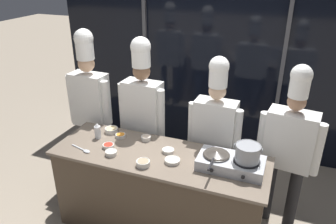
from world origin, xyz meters
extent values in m
cube|color=black|center=(0.00, 1.89, 1.35)|extent=(4.58, 0.04, 2.70)
cube|color=#47474C|center=(-0.97, 1.85, 1.35)|extent=(0.05, 0.05, 2.70)
cube|color=#47474C|center=(0.97, 1.85, 1.35)|extent=(0.05, 0.05, 2.70)
cube|color=#4C3D2D|center=(0.00, 0.00, 0.44)|extent=(2.06, 0.68, 0.88)
cube|color=#756656|center=(0.00, 0.00, 0.90)|extent=(2.12, 0.71, 0.03)
cube|color=#B2B5BA|center=(0.69, 0.02, 0.96)|extent=(0.59, 0.32, 0.11)
cylinder|color=black|center=(0.56, 0.02, 1.02)|extent=(0.24, 0.24, 0.01)
cylinder|color=black|center=(0.56, -0.15, 0.96)|extent=(0.03, 0.01, 0.03)
cylinder|color=black|center=(0.83, 0.02, 1.02)|extent=(0.24, 0.24, 0.01)
cylinder|color=black|center=(0.83, -0.15, 0.96)|extent=(0.03, 0.01, 0.03)
cylinder|color=#38332D|center=(0.56, 0.02, 1.03)|extent=(0.23, 0.23, 0.01)
cone|color=#38332D|center=(0.56, 0.02, 1.05)|extent=(0.24, 0.24, 0.04)
cylinder|color=black|center=(0.56, -0.19, 1.05)|extent=(0.02, 0.18, 0.02)
cylinder|color=#93969B|center=(0.83, 0.02, 1.10)|extent=(0.21, 0.21, 0.15)
torus|color=#93969B|center=(0.83, 0.02, 1.18)|extent=(0.22, 0.22, 0.01)
torus|color=#93969B|center=(0.71, 0.02, 1.15)|extent=(0.01, 0.05, 0.05)
torus|color=#93969B|center=(0.95, 0.02, 1.15)|extent=(0.01, 0.05, 0.05)
cylinder|color=white|center=(-0.73, 0.08, 0.98)|extent=(0.07, 0.07, 0.14)
cone|color=white|center=(-0.73, 0.08, 1.07)|extent=(0.06, 0.06, 0.04)
cylinder|color=silver|center=(-0.52, -0.06, 0.93)|extent=(0.11, 0.11, 0.04)
torus|color=silver|center=(-0.52, -0.06, 0.95)|extent=(0.12, 0.12, 0.01)
cylinder|color=#B22D1E|center=(-0.52, -0.06, 0.94)|extent=(0.09, 0.09, 0.02)
cylinder|color=silver|center=(0.17, -0.08, 0.93)|extent=(0.14, 0.14, 0.03)
torus|color=silver|center=(0.17, -0.08, 0.94)|extent=(0.15, 0.15, 0.01)
cylinder|color=beige|center=(0.17, -0.08, 0.94)|extent=(0.12, 0.12, 0.02)
cylinder|color=silver|center=(-0.23, 0.22, 0.93)|extent=(0.10, 0.10, 0.05)
torus|color=silver|center=(-0.23, 0.22, 0.96)|extent=(0.10, 0.10, 0.01)
cylinder|color=beige|center=(-0.23, 0.22, 0.95)|extent=(0.08, 0.08, 0.02)
cylinder|color=silver|center=(-0.66, 0.24, 0.94)|extent=(0.14, 0.14, 0.05)
torus|color=silver|center=(-0.66, 0.24, 0.96)|extent=(0.14, 0.14, 0.01)
cylinder|color=#E0C689|center=(-0.66, 0.24, 0.95)|extent=(0.11, 0.11, 0.03)
cylinder|color=silver|center=(-0.52, 0.18, 0.93)|extent=(0.11, 0.11, 0.03)
torus|color=silver|center=(-0.52, 0.18, 0.94)|extent=(0.11, 0.11, 0.01)
cylinder|color=orange|center=(-0.52, 0.18, 0.94)|extent=(0.09, 0.09, 0.02)
cylinder|color=silver|center=(-0.06, -0.22, 0.94)|extent=(0.13, 0.13, 0.05)
torus|color=silver|center=(-0.06, -0.22, 0.96)|extent=(0.13, 0.13, 0.01)
cylinder|color=#9E896B|center=(-0.06, -0.22, 0.95)|extent=(0.10, 0.10, 0.03)
cylinder|color=silver|center=(-0.43, -0.17, 0.93)|extent=(0.11, 0.11, 0.04)
torus|color=silver|center=(-0.43, -0.17, 0.95)|extent=(0.12, 0.12, 0.01)
cylinder|color=silver|center=(-0.43, -0.17, 0.94)|extent=(0.09, 0.09, 0.02)
cylinder|color=silver|center=(0.07, 0.08, 0.93)|extent=(0.12, 0.12, 0.03)
torus|color=silver|center=(0.07, 0.08, 0.94)|extent=(0.12, 0.12, 0.01)
cylinder|color=white|center=(0.07, 0.08, 0.94)|extent=(0.10, 0.10, 0.02)
cube|color=#B2B5BA|center=(-0.81, -0.17, 0.92)|extent=(0.17, 0.06, 0.01)
ellipsoid|color=#B2B5BA|center=(-0.69, -0.21, 0.92)|extent=(0.09, 0.07, 0.02)
cylinder|color=#232326|center=(-0.98, 0.53, 0.40)|extent=(0.11, 0.11, 0.80)
cylinder|color=#232326|center=(-1.22, 0.54, 0.40)|extent=(0.11, 0.11, 0.80)
cube|color=white|center=(-1.10, 0.53, 1.12)|extent=(0.44, 0.24, 0.64)
cylinder|color=white|center=(-0.86, 0.49, 1.10)|extent=(0.09, 0.09, 0.59)
cylinder|color=white|center=(-1.35, 0.51, 1.10)|extent=(0.09, 0.09, 0.59)
sphere|color=tan|center=(-1.10, 0.53, 1.56)|extent=(0.19, 0.19, 0.19)
cylinder|color=white|center=(-1.10, 0.53, 1.73)|extent=(0.20, 0.20, 0.24)
sphere|color=white|center=(-1.10, 0.53, 1.85)|extent=(0.22, 0.22, 0.22)
cylinder|color=#2D3856|center=(-0.29, 0.52, 0.40)|extent=(0.11, 0.11, 0.79)
cylinder|color=#2D3856|center=(-0.52, 0.53, 0.40)|extent=(0.11, 0.11, 0.79)
cube|color=white|center=(-0.41, 0.52, 1.11)|extent=(0.44, 0.25, 0.64)
cylinder|color=white|center=(-0.17, 0.47, 1.10)|extent=(0.09, 0.09, 0.59)
cylinder|color=white|center=(-0.65, 0.50, 1.10)|extent=(0.09, 0.09, 0.59)
sphere|color=brown|center=(-0.41, 0.52, 1.55)|extent=(0.19, 0.19, 0.19)
cylinder|color=white|center=(-0.41, 0.52, 1.71)|extent=(0.20, 0.20, 0.21)
sphere|color=white|center=(-0.41, 0.52, 1.82)|extent=(0.21, 0.21, 0.21)
cylinder|color=#232326|center=(0.54, 0.52, 0.37)|extent=(0.11, 0.11, 0.74)
cylinder|color=#232326|center=(0.30, 0.52, 0.37)|extent=(0.11, 0.11, 0.74)
cube|color=white|center=(0.42, 0.52, 1.04)|extent=(0.44, 0.24, 0.60)
cylinder|color=white|center=(0.66, 0.48, 1.02)|extent=(0.09, 0.09, 0.55)
cylinder|color=white|center=(0.18, 0.49, 1.02)|extent=(0.09, 0.09, 0.55)
sphere|color=beige|center=(0.42, 0.52, 1.44)|extent=(0.18, 0.18, 0.18)
cylinder|color=white|center=(0.42, 0.52, 1.60)|extent=(0.18, 0.18, 0.21)
sphere|color=white|center=(0.42, 0.52, 1.70)|extent=(0.20, 0.20, 0.20)
cylinder|color=#232326|center=(1.30, 0.54, 0.36)|extent=(0.12, 0.12, 0.73)
cylinder|color=#232326|center=(1.04, 0.58, 0.36)|extent=(0.12, 0.12, 0.73)
cube|color=white|center=(1.17, 0.56, 1.02)|extent=(0.50, 0.30, 0.59)
cylinder|color=white|center=(1.42, 0.49, 1.00)|extent=(0.09, 0.09, 0.54)
cylinder|color=white|center=(0.91, 0.56, 1.00)|extent=(0.09, 0.09, 0.54)
sphere|color=#A87A5B|center=(1.17, 0.56, 1.43)|extent=(0.17, 0.17, 0.17)
cylinder|color=white|center=(1.17, 0.56, 1.58)|extent=(0.18, 0.18, 0.21)
sphere|color=white|center=(1.17, 0.56, 1.69)|extent=(0.20, 0.20, 0.20)
camera|label=1|loc=(1.05, -2.49, 2.63)|focal=35.00mm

